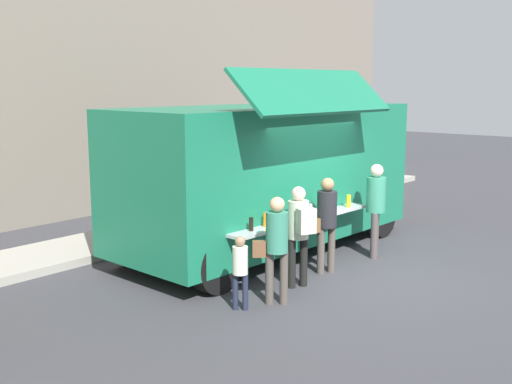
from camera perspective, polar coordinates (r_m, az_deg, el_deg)
name	(u,v)px	position (r m, az deg, el deg)	size (l,w,h in m)	color
ground_plane	(357,274)	(10.67, 9.33, -7.52)	(60.00, 60.00, 0.00)	#38383D
curb_strip	(4,266)	(11.54, -22.34, -6.42)	(28.00, 1.60, 0.15)	#9E998E
food_truck_main	(268,172)	(11.68, 1.15, 1.83)	(6.29, 3.30, 3.43)	#18704E
trash_bin	(303,187)	(16.64, 4.43, 0.46)	(0.60, 0.60, 0.88)	#2B5B38
customer_front_ordering	(326,217)	(10.42, 6.53, -2.33)	(0.53, 0.36, 1.64)	#4F4740
customer_mid_with_backpack	(299,227)	(9.61, 4.05, -3.23)	(0.43, 0.53, 1.62)	black
customer_rear_waiting	(276,241)	(8.89, 1.86, -4.59)	(0.45, 0.47, 1.60)	#4B453F
customer_extra_browsing	(376,202)	(11.53, 11.07, -0.91)	(0.36, 0.36, 1.75)	#4D4444
child_near_queue	(240,266)	(8.74, -1.48, -6.90)	(0.22, 0.22, 1.09)	#1E2439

